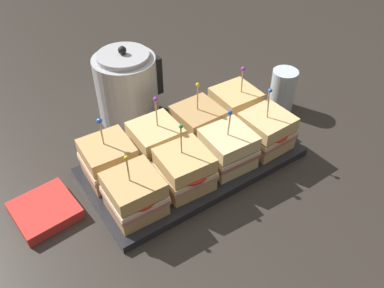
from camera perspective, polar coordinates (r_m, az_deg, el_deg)
name	(u,v)px	position (r m, az deg, el deg)	size (l,w,h in m)	color
ground_plane	(192,164)	(0.95, 0.00, -2.88)	(6.00, 6.00, 0.00)	#2D2823
serving_platter	(192,162)	(0.94, 0.00, -2.48)	(0.49, 0.26, 0.02)	#232328
sandwich_front_far_left	(135,194)	(0.81, -8.05, -7.00)	(0.11, 0.11, 0.15)	tan
sandwich_front_center_left	(185,170)	(0.85, -1.05, -3.62)	(0.11, 0.11, 0.16)	tan
sandwich_front_center_right	(228,149)	(0.90, 5.05, -0.66)	(0.11, 0.11, 0.15)	beige
sandwich_front_far_right	(266,131)	(0.96, 10.39, 1.82)	(0.11, 0.11, 0.16)	#DBB77A
sandwich_back_far_left	(109,160)	(0.89, -11.61, -2.21)	(0.11, 0.11, 0.15)	tan
sandwich_back_center_left	(156,142)	(0.92, -5.06, 0.33)	(0.11, 0.11, 0.16)	#DBB77A
sandwich_back_center_right	(198,124)	(0.96, 0.86, 2.84)	(0.11, 0.11, 0.16)	tan
sandwich_back_far_right	(235,106)	(1.03, 6.09, 5.37)	(0.11, 0.11, 0.16)	tan
kettle_steel	(127,87)	(1.05, -9.09, 7.88)	(0.18, 0.16, 0.20)	#B7BABF
drinking_glass	(283,90)	(1.11, 12.61, 7.41)	(0.07, 0.07, 0.11)	silver
napkin_stack	(45,210)	(0.89, -19.92, -8.75)	(0.13, 0.13, 0.02)	red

